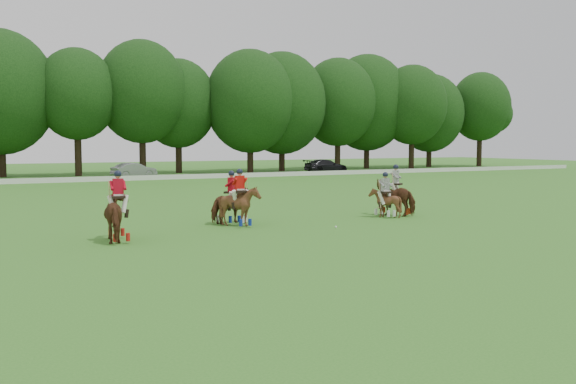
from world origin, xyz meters
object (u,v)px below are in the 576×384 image
car_mid (134,170)px  polo_red_b (232,205)px  car_right (326,166)px  polo_red_c (240,205)px  polo_stripe_a (395,197)px  polo_stripe_b (385,202)px  polo_ball (336,227)px  polo_red_a (119,215)px

car_mid → polo_red_b: (-5.18, -36.69, 0.08)m
car_mid → car_right: size_ratio=0.85×
polo_red_b → polo_red_c: bearing=-90.3°
car_right → polo_stripe_a: polo_stripe_a is taller
car_right → polo_red_b: size_ratio=2.26×
polo_red_c → polo_stripe_a: bearing=0.8°
polo_red_c → polo_stripe_b: bearing=-2.2°
polo_red_c → polo_stripe_b: 7.19m
polo_red_b → polo_stripe_b: 7.27m
polo_stripe_a → polo_ball: size_ratio=26.81×
car_right → car_mid: bearing=89.8°
polo_red_a → polo_red_b: 5.97m
polo_ball → polo_red_b: bearing=134.3°
polo_red_a → polo_stripe_b: (12.56, 1.42, -0.19)m
polo_red_c → polo_ball: (3.19, -2.39, -0.82)m
car_mid → car_right: bearing=-106.1°
polo_stripe_b → polo_red_a: bearing=-173.5°
car_right → polo_red_c: bearing=144.2°
polo_red_a → polo_stripe_b: size_ratio=1.19×
car_right → polo_red_a: polo_red_a is taller
car_mid → polo_red_a: (-10.56, -39.27, 0.20)m
car_right → polo_red_b: bearing=143.5°
polo_red_c → polo_red_b: bearing=89.7°
car_mid → polo_red_c: size_ratio=1.83×
car_right → polo_stripe_a: 41.94m
polo_red_b → polo_stripe_b: polo_red_b is taller
polo_red_a → polo_red_c: size_ratio=1.05×
car_right → polo_red_a: size_ratio=2.06×
car_right → polo_stripe_b: polo_stripe_b is taller
polo_stripe_a → polo_stripe_b: bearing=-156.4°
polo_red_c → car_mid: bearing=82.1°
polo_red_a → polo_stripe_b: polo_red_a is taller
polo_stripe_a → polo_stripe_b: polo_stripe_a is taller
car_mid → polo_red_a: size_ratio=1.75×
polo_stripe_a → polo_red_b: bearing=174.5°
polo_red_c → polo_stripe_a: size_ratio=0.98×
polo_red_c → polo_ball: 4.07m
polo_red_b → polo_stripe_b: bearing=-9.2°
car_mid → polo_stripe_b: bearing=166.9°
polo_red_a → polo_stripe_a: polo_red_a is taller
polo_red_b → polo_ball: (3.19, -3.27, -0.76)m
car_mid → polo_ball: 40.01m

